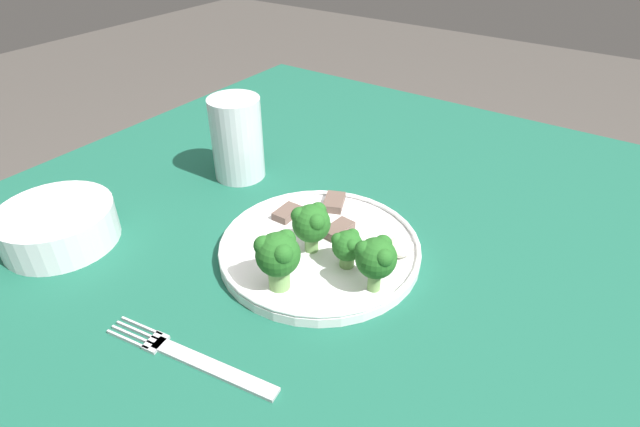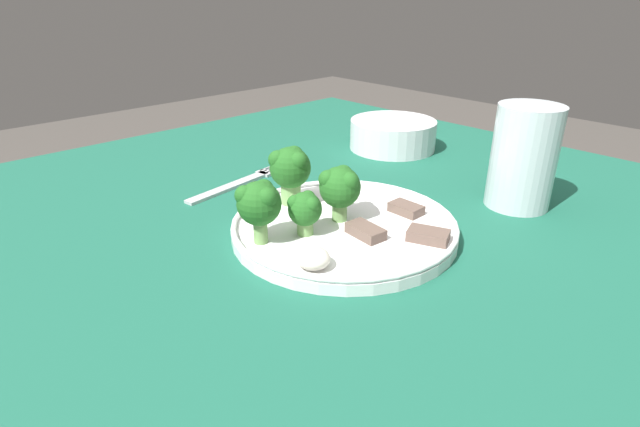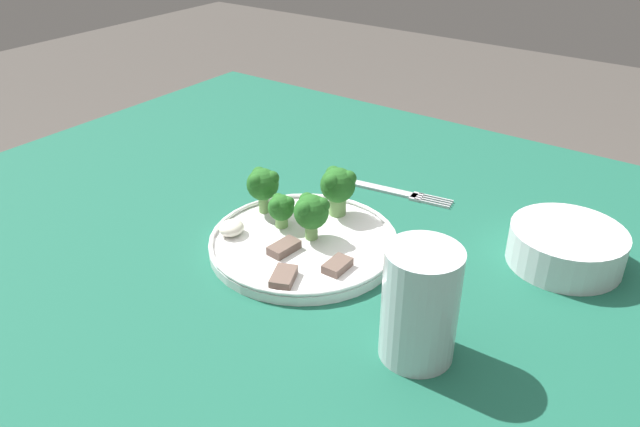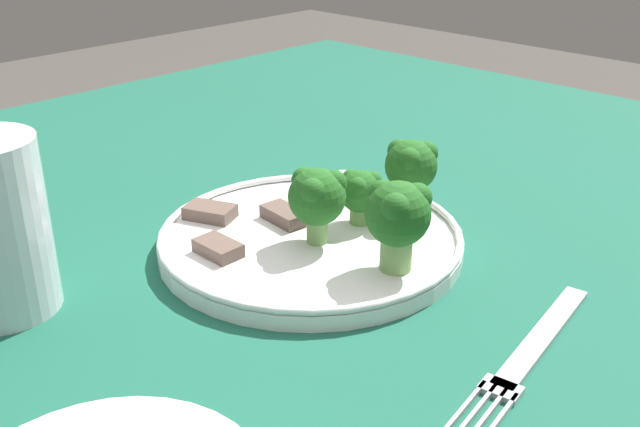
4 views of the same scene
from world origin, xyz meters
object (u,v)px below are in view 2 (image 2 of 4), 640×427
object	(u,v)px
cream_bowl	(393,135)
drinking_glass	(523,163)
dinner_plate	(344,226)
fork	(243,182)

from	to	relation	value
cream_bowl	drinking_glass	size ratio (longest dim) A/B	1.13
dinner_plate	drinking_glass	xyz separation A→B (m)	(0.09, 0.21, 0.05)
dinner_plate	fork	bearing A→B (deg)	177.17
fork	drinking_glass	xyz separation A→B (m)	(0.30, 0.20, 0.05)
fork	cream_bowl	world-z (taller)	cream_bowl
dinner_plate	fork	xyz separation A→B (m)	(-0.20, 0.01, -0.01)
dinner_plate	drinking_glass	world-z (taller)	drinking_glass
fork	drinking_glass	bearing A→B (deg)	34.45
dinner_plate	cream_bowl	size ratio (longest dim) A/B	1.74
dinner_plate	drinking_glass	distance (m)	0.24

